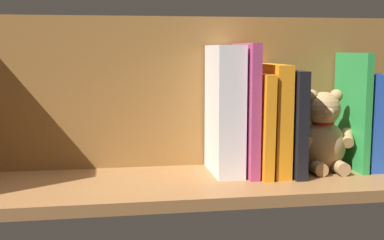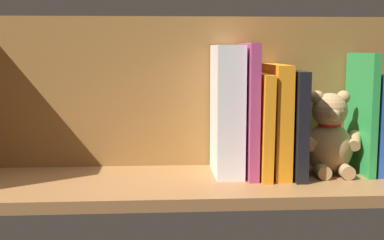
{
  "view_description": "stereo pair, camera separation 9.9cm",
  "coord_description": "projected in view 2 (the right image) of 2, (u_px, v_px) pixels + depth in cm",
  "views": [
    {
      "loc": [
        16.21,
        97.13,
        25.18
      ],
      "look_at": [
        0.0,
        0.0,
        11.51
      ],
      "focal_mm": 48.27,
      "sensor_mm": 36.0,
      "label": 1
    },
    {
      "loc": [
        6.34,
        98.27,
        25.18
      ],
      "look_at": [
        0.0,
        0.0,
        11.51
      ],
      "focal_mm": 48.27,
      "sensor_mm": 36.0,
      "label": 2
    }
  ],
  "objects": [
    {
      "name": "ground_plane",
      "position": [
        192.0,
        184.0,
        1.01
      ],
      "size": [
        94.06,
        28.73,
        2.2
      ],
      "primitive_type": "cube",
      "color": "#9E6B3D"
    },
    {
      "name": "shelf_back_panel",
      "position": [
        188.0,
        92.0,
        1.11
      ],
      "size": [
        94.06,
        1.5,
        31.86
      ],
      "primitive_type": "cube",
      "color": "olive",
      "rests_on": "ground_plane"
    },
    {
      "name": "book_0",
      "position": [
        373.0,
        123.0,
        1.06
      ],
      "size": [
        3.06,
        14.08,
        20.09
      ],
      "primitive_type": "cube",
      "color": "blue",
      "rests_on": "ground_plane"
    },
    {
      "name": "book_1",
      "position": [
        361.0,
        113.0,
        1.05
      ],
      "size": [
        1.46,
        14.48,
        24.31
      ],
      "primitive_type": "cube",
      "color": "green",
      "rests_on": "ground_plane"
    },
    {
      "name": "teddy_bear",
      "position": [
        329.0,
        137.0,
        1.04
      ],
      "size": [
        13.68,
        10.92,
        16.86
      ],
      "rotation": [
        0.0,
        0.0,
        -0.04
      ],
      "color": "tan",
      "rests_on": "ground_plane"
    },
    {
      "name": "book_2",
      "position": [
        292.0,
        123.0,
        1.03
      ],
      "size": [
        2.24,
        17.2,
        20.94
      ],
      "primitive_type": "cube",
      "color": "black",
      "rests_on": "ground_plane"
    },
    {
      "name": "book_3",
      "position": [
        276.0,
        120.0,
        1.03
      ],
      "size": [
        3.16,
        16.13,
        22.07
      ],
      "primitive_type": "cube",
      "color": "orange",
      "rests_on": "ground_plane"
    },
    {
      "name": "book_4",
      "position": [
        261.0,
        124.0,
        1.03
      ],
      "size": [
        2.25,
        16.76,
        20.34
      ],
      "primitive_type": "cube",
      "rotation": [
        0.0,
        -0.01,
        0.0
      ],
      "color": "orange",
      "rests_on": "ground_plane"
    },
    {
      "name": "book_5",
      "position": [
        248.0,
        109.0,
        1.03
      ],
      "size": [
        1.93,
        15.78,
        26.23
      ],
      "primitive_type": "cube",
      "color": "#B23F72",
      "rests_on": "ground_plane"
    },
    {
      "name": "dictionary_thick_white",
      "position": [
        227.0,
        110.0,
        1.03
      ],
      "size": [
        5.42,
        14.25,
        25.85
      ],
      "primitive_type": "cube",
      "color": "white",
      "rests_on": "ground_plane"
    }
  ]
}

